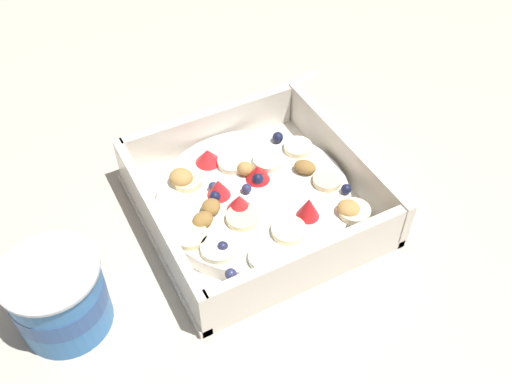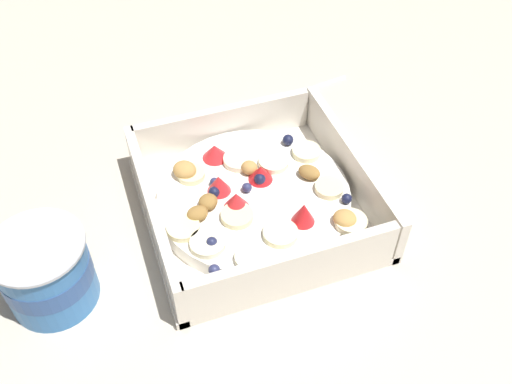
{
  "view_description": "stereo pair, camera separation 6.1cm",
  "coord_description": "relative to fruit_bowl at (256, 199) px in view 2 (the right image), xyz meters",
  "views": [
    {
      "loc": [
        -0.35,
        0.19,
        0.47
      ],
      "look_at": [
        0.01,
        -0.0,
        0.03
      ],
      "focal_mm": 40.36,
      "sensor_mm": 36.0,
      "label": 1
    },
    {
      "loc": [
        -0.38,
        0.14,
        0.47
      ],
      "look_at": [
        0.01,
        -0.0,
        0.03
      ],
      "focal_mm": 40.36,
      "sensor_mm": 36.0,
      "label": 2
    }
  ],
  "objects": [
    {
      "name": "yogurt_cup",
      "position": [
        -0.04,
        0.22,
        0.02
      ],
      "size": [
        0.09,
        0.09,
        0.08
      ],
      "color": "#3370B7",
      "rests_on": "ground"
    },
    {
      "name": "ground_plane",
      "position": [
        -0.01,
        0.0,
        -0.02
      ],
      "size": [
        2.4,
        2.4,
        0.0
      ],
      "primitive_type": "plane",
      "color": "beige"
    },
    {
      "name": "spoon",
      "position": [
        0.17,
        -0.08,
        -0.02
      ],
      "size": [
        0.05,
        0.17,
        0.01
      ],
      "color": "silver",
      "rests_on": "ground"
    },
    {
      "name": "fruit_bowl",
      "position": [
        0.0,
        0.0,
        0.0
      ],
      "size": [
        0.23,
        0.23,
        0.06
      ],
      "color": "white",
      "rests_on": "ground"
    }
  ]
}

